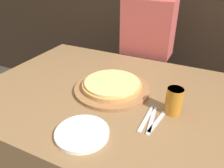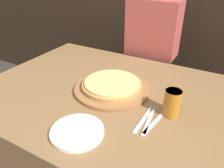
{
  "view_description": "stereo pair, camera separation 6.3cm",
  "coord_description": "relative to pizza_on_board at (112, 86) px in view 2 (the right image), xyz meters",
  "views": [
    {
      "loc": [
        0.44,
        -0.92,
        1.41
      ],
      "look_at": [
        -0.02,
        0.02,
        0.82
      ],
      "focal_mm": 35.0,
      "sensor_mm": 36.0,
      "label": 1
    },
    {
      "loc": [
        0.5,
        -0.9,
        1.41
      ],
      "look_at": [
        -0.02,
        0.02,
        0.82
      ],
      "focal_mm": 35.0,
      "sensor_mm": 36.0,
      "label": 2
    }
  ],
  "objects": [
    {
      "name": "fork",
      "position": [
        0.25,
        -0.16,
        -0.02
      ],
      "size": [
        0.02,
        0.2,
        0.0
      ],
      "color": "silver",
      "rests_on": "dining_table"
    },
    {
      "name": "dinner_plate",
      "position": [
        0.05,
        -0.38,
        -0.02
      ],
      "size": [
        0.23,
        0.23,
        0.02
      ],
      "color": "white",
      "rests_on": "dining_table"
    },
    {
      "name": "beer_glass",
      "position": [
        0.35,
        -0.06,
        0.05
      ],
      "size": [
        0.08,
        0.08,
        0.13
      ],
      "color": "#B7701E",
      "rests_on": "dining_table"
    },
    {
      "name": "dining_table",
      "position": [
        0.02,
        -0.02,
        -0.41
      ],
      "size": [
        1.5,
        1.07,
        0.78
      ],
      "color": "olive",
      "rests_on": "ground_plane"
    },
    {
      "name": "pizza_on_board",
      "position": [
        0.0,
        0.0,
        0.0
      ],
      "size": [
        0.42,
        0.42,
        0.06
      ],
      "color": "#99663D",
      "rests_on": "dining_table"
    },
    {
      "name": "dinner_knife",
      "position": [
        0.28,
        -0.16,
        -0.02
      ],
      "size": [
        0.05,
        0.21,
        0.0
      ],
      "color": "silver",
      "rests_on": "dining_table"
    },
    {
      "name": "spoon",
      "position": [
        0.3,
        -0.16,
        -0.02
      ],
      "size": [
        0.04,
        0.17,
        0.0
      ],
      "color": "silver",
      "rests_on": "dining_table"
    },
    {
      "name": "diner_person",
      "position": [
        -0.02,
        0.67,
        -0.11
      ],
      "size": [
        0.38,
        0.21,
        1.39
      ],
      "color": "#33333D",
      "rests_on": "ground_plane"
    }
  ]
}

